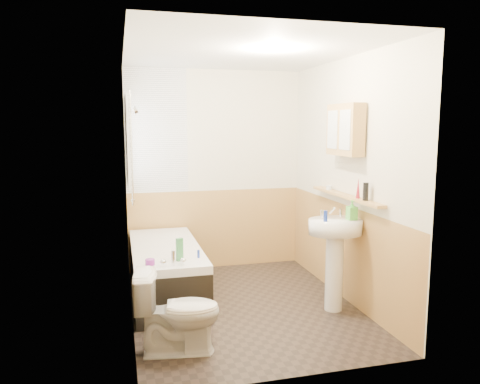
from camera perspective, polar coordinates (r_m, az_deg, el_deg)
name	(u,v)px	position (r m, az deg, el deg)	size (l,w,h in m)	color
floor	(244,306)	(4.88, 0.46, -13.74)	(2.80, 2.80, 0.00)	black
ceiling	(244,52)	(4.58, 0.49, 16.70)	(2.80, 2.80, 0.00)	white
wall_back	(215,171)	(5.93, -3.06, 2.63)	(2.20, 0.02, 2.50)	beige
wall_front	(297,209)	(3.24, 6.95, -2.04)	(2.20, 0.02, 2.50)	beige
wall_left	(127,188)	(4.41, -13.59, 0.51)	(0.02, 2.80, 2.50)	beige
wall_right	(347,181)	(4.97, 12.94, 1.36)	(0.02, 2.80, 2.50)	beige
wainscot_right	(343,251)	(5.10, 12.45, -7.04)	(0.01, 2.80, 1.00)	tan
wainscot_front	(294,311)	(3.47, 6.60, -14.26)	(2.20, 0.01, 1.00)	tan
wainscot_back	(216,229)	(6.03, -2.97, -4.51)	(2.20, 0.01, 1.00)	tan
tile_cladding_left	(130,188)	(4.41, -13.31, 0.52)	(0.01, 2.80, 2.50)	white
tile_return_back	(156,131)	(5.78, -10.17, 7.33)	(0.75, 0.01, 1.50)	white
window	(129,141)	(5.33, -13.42, 6.11)	(0.03, 0.79, 0.99)	white
bathtub	(166,270)	(5.13, -9.03, -9.33)	(0.70, 1.69, 0.69)	black
shower_riser	(132,139)	(4.83, -13.00, 6.34)	(0.10, 0.08, 1.15)	silver
toilet	(178,312)	(3.90, -7.58, -14.33)	(0.38, 0.68, 0.67)	white
sink	(335,246)	(4.69, 11.50, -6.44)	(0.53, 0.43, 1.03)	white
pine_shelf	(345,196)	(4.87, 12.70, -0.47)	(0.10, 1.39, 0.03)	tan
medicine_cabinet	(345,130)	(4.80, 12.66, 7.42)	(0.14, 0.57, 0.51)	tan
foam_can	(366,192)	(4.50, 15.07, 0.05)	(0.05, 0.05, 0.17)	black
green_bottle	(358,188)	(4.62, 14.20, 0.48)	(0.04, 0.04, 0.20)	maroon
black_jar	(329,188)	(5.20, 10.81, 0.53)	(0.06, 0.06, 0.04)	silver
soap_bottle	(352,215)	(4.63, 13.46, -2.78)	(0.09, 0.19, 0.09)	#59C647
clear_bottle	(326,216)	(4.49, 10.38, -2.91)	(0.04, 0.04, 0.10)	#19339E
blue_gel	(180,250)	(4.46, -7.38, -6.97)	(0.06, 0.04, 0.22)	#388447
cream_jar	(150,262)	(4.39, -10.91, -8.38)	(0.09, 0.09, 0.05)	purple
orange_bottle	(198,254)	(4.55, -5.08, -7.53)	(0.03, 0.03, 0.08)	#19339E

